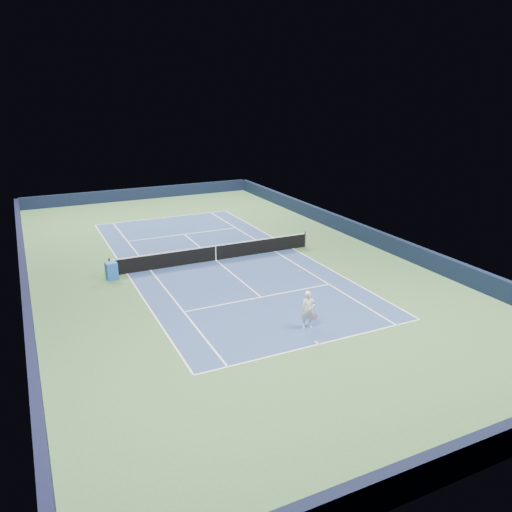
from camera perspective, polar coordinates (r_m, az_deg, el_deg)
name	(u,v)px	position (r m, az deg, el deg)	size (l,w,h in m)	color
ground	(216,260)	(31.06, -4.61, -0.49)	(40.00, 40.00, 0.00)	#375C32
wall_far	(141,194)	(49.35, -13.02, 6.96)	(22.00, 0.35, 1.10)	black
wall_near	(474,453)	(16.05, 23.62, -19.92)	(22.00, 0.35, 1.10)	black
wall_right	(359,231)	(35.98, 11.68, 2.79)	(0.35, 40.00, 1.10)	black
wall_left	(24,279)	(29.10, -24.95, -2.43)	(0.35, 40.00, 1.10)	black
court_surface	(216,260)	(31.06, -4.61, -0.48)	(10.97, 23.77, 0.01)	navy
baseline_far	(164,218)	(41.93, -10.49, 4.34)	(10.97, 0.08, 0.00)	white
baseline_near	(319,344)	(21.28, 7.20, -9.98)	(10.97, 0.08, 0.00)	white
sideline_doubles_right	(293,249)	(33.29, 4.23, 0.86)	(0.08, 23.77, 0.00)	white
sideline_doubles_left	(127,274)	(29.68, -14.54, -1.95)	(0.08, 23.77, 0.00)	white
sideline_singles_right	(275,251)	(32.66, 2.14, 0.55)	(0.08, 23.77, 0.00)	white
sideline_singles_left	(150,270)	(29.94, -11.97, -1.58)	(0.08, 23.77, 0.00)	white
service_line_far	(184,234)	(36.84, -8.21, 2.48)	(8.23, 0.08, 0.00)	white
service_line_near	(261,297)	(25.57, 0.59, -4.72)	(8.23, 0.08, 0.00)	white
center_service_line	(216,260)	(31.05, -4.61, -0.47)	(0.08, 12.80, 0.00)	white
center_mark_far	(164,218)	(41.79, -10.44, 4.30)	(0.08, 0.30, 0.00)	white
center_mark_near	(317,343)	(21.39, 6.98, -9.81)	(0.08, 0.30, 0.00)	white
tennis_net	(216,253)	(30.90, -4.63, 0.40)	(12.90, 0.10, 1.07)	black
sponsor_cube	(112,271)	(28.91, -16.17, -1.64)	(0.65, 0.61, 0.99)	blue
tennis_player	(308,310)	(22.25, 5.98, -6.14)	(0.83, 1.32, 2.37)	silver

